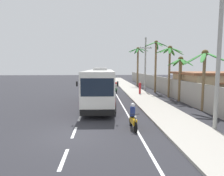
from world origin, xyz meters
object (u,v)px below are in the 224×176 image
(pedestrian_near_kerb, at_px, (140,87))
(palm_third, at_px, (170,58))
(palm_second, at_px, (156,56))
(coach_bus_foreground, at_px, (100,85))
(palm_farthest, at_px, (138,59))
(utility_pole_nearest, at_px, (220,40))
(palm_nearest, at_px, (204,65))
(utility_pole_mid, at_px, (145,64))
(motorcycle_trailing, at_px, (116,89))
(palm_fourth, at_px, (180,70))
(motorcycle_beside_bus, at_px, (133,118))

(pedestrian_near_kerb, xyz_separation_m, palm_third, (3.11, -2.70, 3.88))
(palm_second, bearing_deg, pedestrian_near_kerb, -141.08)
(coach_bus_foreground, relative_size, palm_farthest, 1.60)
(utility_pole_nearest, xyz_separation_m, palm_nearest, (1.96, 5.25, -1.34))
(utility_pole_mid, distance_m, palm_nearest, 14.19)
(utility_pole_mid, distance_m, palm_second, 2.18)
(pedestrian_near_kerb, xyz_separation_m, palm_second, (2.76, 2.23, 4.39))
(palm_second, bearing_deg, coach_bus_foreground, -132.12)
(motorcycle_trailing, distance_m, utility_pole_nearest, 18.61)
(coach_bus_foreground, distance_m, palm_third, 10.01)
(utility_pole_nearest, bearing_deg, palm_third, 82.64)
(coach_bus_foreground, relative_size, palm_second, 1.59)
(utility_pole_mid, distance_m, palm_third, 6.60)
(palm_nearest, bearing_deg, utility_pole_nearest, -110.50)
(palm_third, height_order, palm_farthest, palm_farthest)
(coach_bus_foreground, height_order, palm_farthest, palm_farthest)
(motorcycle_trailing, distance_m, palm_nearest, 14.22)
(coach_bus_foreground, distance_m, palm_farthest, 20.34)
(utility_pole_nearest, xyz_separation_m, utility_pole_mid, (0.10, 19.32, -1.06))
(palm_second, xyz_separation_m, palm_third, (0.34, -4.93, -0.51))
(utility_pole_nearest, distance_m, palm_nearest, 5.76)
(palm_second, bearing_deg, palm_nearest, -87.11)
(utility_pole_nearest, bearing_deg, palm_nearest, 69.50)
(motorcycle_trailing, distance_m, palm_second, 7.60)
(pedestrian_near_kerb, bearing_deg, palm_third, -81.16)
(utility_pole_nearest, xyz_separation_m, palm_farthest, (0.46, 27.38, -0.06))
(palm_third, distance_m, palm_fourth, 2.98)
(pedestrian_near_kerb, distance_m, palm_fourth, 6.80)
(motorcycle_beside_bus, height_order, utility_pole_nearest, utility_pole_nearest)
(motorcycle_trailing, bearing_deg, palm_second, 4.45)
(motorcycle_beside_bus, xyz_separation_m, motorcycle_trailing, (0.28, 16.65, 0.00))
(palm_nearest, distance_m, palm_farthest, 22.22)
(utility_pole_nearest, relative_size, utility_pole_mid, 1.25)
(coach_bus_foreground, bearing_deg, pedestrian_near_kerb, 51.48)
(pedestrian_near_kerb, xyz_separation_m, palm_nearest, (3.40, -10.38, 3.03))
(motorcycle_beside_bus, height_order, palm_fourth, palm_fourth)
(palm_fourth, bearing_deg, utility_pole_nearest, -100.99)
(utility_pole_nearest, bearing_deg, motorcycle_beside_bus, 171.15)
(palm_farthest, bearing_deg, motorcycle_trailing, -116.87)
(pedestrian_near_kerb, xyz_separation_m, palm_farthest, (1.90, 11.75, 4.32))
(palm_third, bearing_deg, palm_second, 94.00)
(palm_nearest, bearing_deg, motorcycle_beside_bus, -146.68)
(palm_nearest, height_order, palm_farthest, palm_farthest)
(palm_farthest, bearing_deg, utility_pole_nearest, -90.97)
(utility_pole_nearest, height_order, palm_second, utility_pole_nearest)
(utility_pole_mid, height_order, palm_fourth, utility_pole_mid)
(coach_bus_foreground, distance_m, pedestrian_near_kerb, 8.87)
(pedestrian_near_kerb, xyz_separation_m, utility_pole_nearest, (1.44, -15.63, 4.37))
(utility_pole_nearest, relative_size, palm_fourth, 2.09)
(coach_bus_foreground, height_order, palm_nearest, palm_nearest)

